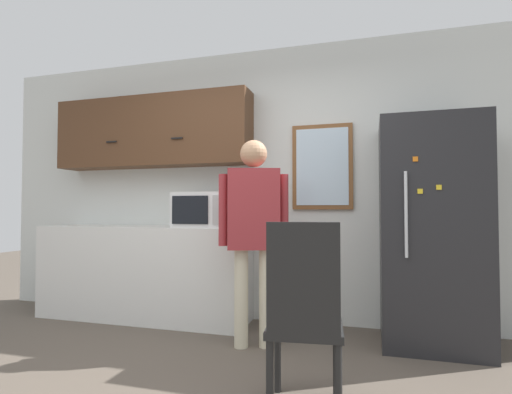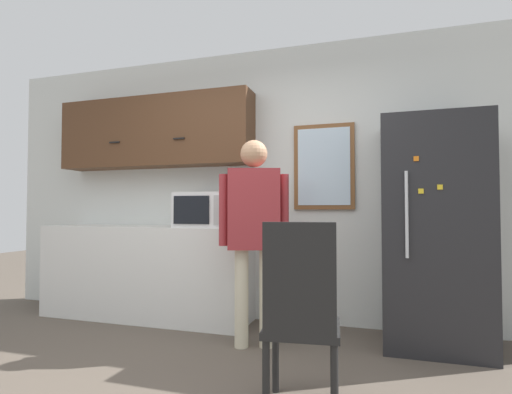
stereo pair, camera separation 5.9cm
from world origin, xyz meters
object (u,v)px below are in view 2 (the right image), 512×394
(microwave, at_px, (205,210))
(chair, at_px, (301,312))
(refrigerator, at_px, (433,232))
(person, at_px, (254,221))

(microwave, height_order, chair, microwave)
(microwave, bearing_deg, refrigerator, -0.34)
(person, bearing_deg, microwave, 127.30)
(microwave, bearing_deg, person, -34.82)
(person, height_order, refrigerator, refrigerator)
(microwave, distance_m, person, 0.77)
(refrigerator, height_order, chair, refrigerator)
(microwave, xyz_separation_m, person, (0.63, -0.44, -0.09))
(refrigerator, bearing_deg, chair, -120.48)
(microwave, height_order, refrigerator, refrigerator)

